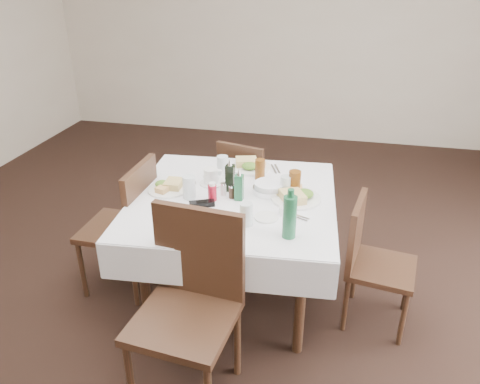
{
  "coord_description": "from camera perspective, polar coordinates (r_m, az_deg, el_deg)",
  "views": [
    {
      "loc": [
        0.69,
        -2.34,
        2.08
      ],
      "look_at": [
        0.12,
        0.16,
        0.8
      ],
      "focal_mm": 35.0,
      "sensor_mm": 36.0,
      "label": 1
    }
  ],
  "objects": [
    {
      "name": "meal_north",
      "position": [
        3.28,
        1.23,
        3.27
      ],
      "size": [
        0.28,
        0.28,
        0.06
      ],
      "color": "white",
      "rests_on": "dining_table"
    },
    {
      "name": "water_n",
      "position": [
        3.16,
        -2.15,
        3.19
      ],
      "size": [
        0.08,
        0.08,
        0.14
      ],
      "color": "silver",
      "rests_on": "dining_table"
    },
    {
      "name": "chair_north",
      "position": [
        3.76,
        0.67,
        1.15
      ],
      "size": [
        0.48,
        0.48,
        0.83
      ],
      "color": "#322215",
      "rests_on": "ground"
    },
    {
      "name": "side_plate_a",
      "position": [
        3.17,
        -3.02,
        2.0
      ],
      "size": [
        0.17,
        0.17,
        0.01
      ],
      "color": "white",
      "rests_on": "dining_table"
    },
    {
      "name": "water_w",
      "position": [
        2.87,
        -6.23,
        0.58
      ],
      "size": [
        0.08,
        0.08,
        0.15
      ],
      "color": "silver",
      "rests_on": "dining_table"
    },
    {
      "name": "green_bottle",
      "position": [
        2.44,
        6.07,
        -2.95
      ],
      "size": [
        0.07,
        0.07,
        0.28
      ],
      "color": "#20623C",
      "rests_on": "dining_table"
    },
    {
      "name": "coffee_mug",
      "position": [
        3.05,
        -3.51,
        1.82
      ],
      "size": [
        0.15,
        0.15,
        0.11
      ],
      "color": "white",
      "rests_on": "dining_table"
    },
    {
      "name": "side_plate_b",
      "position": [
        2.66,
        3.24,
        -3.11
      ],
      "size": [
        0.14,
        0.14,
        0.01
      ],
      "color": "white",
      "rests_on": "dining_table"
    },
    {
      "name": "cutlery_w",
      "position": [
        3.09,
        -6.84,
        1.06
      ],
      "size": [
        0.16,
        0.08,
        0.01
      ],
      "color": "silver",
      "rests_on": "dining_table"
    },
    {
      "name": "ketchup_bottle",
      "position": [
        2.84,
        -3.39,
        0.01
      ],
      "size": [
        0.05,
        0.05,
        0.12
      ],
      "color": "#A91126",
      "rests_on": "dining_table"
    },
    {
      "name": "meal_south",
      "position": [
        2.54,
        -2.33,
        -4.18
      ],
      "size": [
        0.26,
        0.26,
        0.06
      ],
      "color": "white",
      "rests_on": "dining_table"
    },
    {
      "name": "chair_east",
      "position": [
        2.97,
        15.52,
        -7.44
      ],
      "size": [
        0.45,
        0.45,
        0.82
      ],
      "color": "#322215",
      "rests_on": "ground"
    },
    {
      "name": "oil_cruet_green",
      "position": [
        2.83,
        -0.11,
        0.7
      ],
      "size": [
        0.05,
        0.05,
        0.21
      ],
      "color": "#20623C",
      "rests_on": "dining_table"
    },
    {
      "name": "cutlery_e",
      "position": [
        2.69,
        6.89,
        -2.99
      ],
      "size": [
        0.16,
        0.09,
        0.01
      ],
      "color": "silver",
      "rests_on": "dining_table"
    },
    {
      "name": "bread_basket",
      "position": [
        2.94,
        3.57,
        0.5
      ],
      "size": [
        0.21,
        0.21,
        0.07
      ],
      "color": "silver",
      "rests_on": "dining_table"
    },
    {
      "name": "meal_west",
      "position": [
        3.01,
        -8.75,
        0.64
      ],
      "size": [
        0.26,
        0.26,
        0.06
      ],
      "color": "white",
      "rests_on": "dining_table"
    },
    {
      "name": "cutlery_s",
      "position": [
        2.55,
        -5.75,
        -4.61
      ],
      "size": [
        0.08,
        0.21,
        0.01
      ],
      "color": "silver",
      "rests_on": "dining_table"
    },
    {
      "name": "iced_tea_a",
      "position": [
        3.11,
        2.45,
        2.77
      ],
      "size": [
        0.07,
        0.07,
        0.14
      ],
      "color": "#65370F",
      "rests_on": "dining_table"
    },
    {
      "name": "meal_east",
      "position": [
        2.87,
        6.89,
        -0.5
      ],
      "size": [
        0.3,
        0.3,
        0.07
      ],
      "color": "white",
      "rests_on": "dining_table"
    },
    {
      "name": "salt_shaker",
      "position": [
        2.9,
        -2.05,
        0.37
      ],
      "size": [
        0.04,
        0.04,
        0.08
      ],
      "color": "white",
      "rests_on": "dining_table"
    },
    {
      "name": "sugar_caddy",
      "position": [
        2.7,
        5.81,
        -2.26
      ],
      "size": [
        0.1,
        0.07,
        0.05
      ],
      "color": "white",
      "rests_on": "dining_table"
    },
    {
      "name": "chair_west",
      "position": [
        3.19,
        -13.43,
        -3.35
      ],
      "size": [
        0.45,
        0.45,
        0.93
      ],
      "color": "#322215",
      "rests_on": "ground"
    },
    {
      "name": "dining_table",
      "position": [
        2.94,
        -0.86,
        -2.05
      ],
      "size": [
        1.35,
        1.35,
        0.76
      ],
      "color": "#322215",
      "rests_on": "ground"
    },
    {
      "name": "room_shell",
      "position": [
        2.47,
        -3.73,
        17.84
      ],
      "size": [
        6.04,
        7.04,
        2.8
      ],
      "color": "beige",
      "rests_on": "ground"
    },
    {
      "name": "sunglasses",
      "position": [
        2.79,
        -4.67,
        -1.44
      ],
      "size": [
        0.16,
        0.11,
        0.03
      ],
      "color": "black",
      "rests_on": "dining_table"
    },
    {
      "name": "oil_cruet_dark",
      "position": [
        2.94,
        -1.21,
        1.86
      ],
      "size": [
        0.05,
        0.05,
        0.22
      ],
      "color": "black",
      "rests_on": "dining_table"
    },
    {
      "name": "water_s",
      "position": [
        2.57,
        0.76,
        -2.72
      ],
      "size": [
        0.07,
        0.07,
        0.13
      ],
      "color": "silver",
      "rests_on": "dining_table"
    },
    {
      "name": "iced_tea_b",
      "position": [
        2.91,
        6.67,
        1.12
      ],
      "size": [
        0.07,
        0.07,
        0.16
      ],
      "color": "#65370F",
      "rests_on": "dining_table"
    },
    {
      "name": "chair_south",
      "position": [
        2.41,
        -5.97,
        -12.35
      ],
      "size": [
        0.52,
        0.52,
        1.01
      ],
      "color": "#322215",
      "rests_on": "ground"
    },
    {
      "name": "pepper_shaker",
      "position": [
        2.87,
        -1.0,
        0.05
      ],
      "size": [
        0.04,
        0.04,
        0.09
      ],
      "color": "#3A2A1D",
      "rests_on": "dining_table"
    },
    {
      "name": "water_e",
      "position": [
        2.91,
        5.59,
        0.8
      ],
      "size": [
        0.07,
        0.07,
        0.12
      ],
      "color": "silver",
      "rests_on": "dining_table"
    },
    {
      "name": "ground_plane",
      "position": [
        3.2,
        -2.82,
        -14.01
      ],
      "size": [
        7.0,
        7.0,
        0.0
      ],
      "primitive_type": "plane",
      "color": "black"
    },
    {
      "name": "cutlery_n",
      "position": [
        3.28,
        4.35,
        2.8
      ],
      "size": [
        0.09,
        0.16,
        0.01
      ],
      "color": "silver",
      "rests_on": "dining_table"
    }
  ]
}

